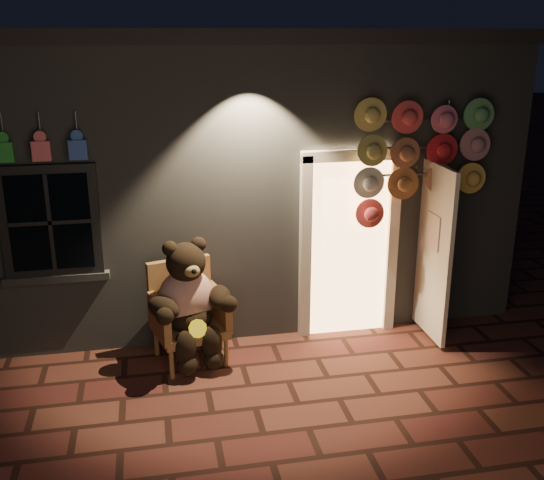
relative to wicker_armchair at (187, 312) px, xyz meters
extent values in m
plane|color=brown|center=(0.56, -1.15, -0.54)|extent=(60.00, 60.00, 0.00)
cube|color=slate|center=(0.56, 2.85, 1.11)|extent=(7.00, 5.00, 3.30)
cube|color=black|center=(0.56, 2.85, 2.84)|extent=(7.30, 5.30, 0.16)
cube|color=black|center=(-1.34, 0.31, 1.01)|extent=(1.00, 0.10, 1.20)
cube|color=black|center=(-1.34, 0.28, 1.01)|extent=(0.82, 0.06, 1.02)
cube|color=slate|center=(-1.34, 0.31, 0.38)|extent=(1.10, 0.14, 0.08)
cube|color=#FFBD72|center=(1.91, 0.33, 0.51)|extent=(0.92, 0.10, 2.10)
cube|color=beige|center=(1.39, 0.29, 0.51)|extent=(0.12, 0.12, 2.20)
cube|color=beige|center=(2.43, 0.29, 0.51)|extent=(0.12, 0.12, 2.20)
cube|color=beige|center=(1.91, 0.29, 1.59)|extent=(1.16, 0.12, 0.12)
cube|color=beige|center=(2.81, -0.05, 0.51)|extent=(0.05, 0.80, 2.00)
cube|color=#268D2F|center=(-1.69, 0.23, 1.76)|extent=(0.18, 0.07, 0.20)
cylinder|color=#59595E|center=(-1.69, 0.29, 2.01)|extent=(0.02, 0.02, 0.25)
cube|color=#DE5B61|center=(-1.34, 0.23, 1.76)|extent=(0.18, 0.07, 0.20)
cylinder|color=#59595E|center=(-1.34, 0.29, 2.01)|extent=(0.02, 0.02, 0.25)
cube|color=#2D4D9F|center=(-0.99, 0.23, 1.76)|extent=(0.18, 0.07, 0.20)
cylinder|color=#59595E|center=(-0.99, 0.29, 2.01)|extent=(0.02, 0.02, 0.25)
cube|color=olive|center=(0.02, -0.08, -0.17)|extent=(0.85, 0.81, 0.10)
cube|color=olive|center=(-0.05, 0.21, 0.19)|extent=(0.70, 0.26, 0.71)
cube|color=olive|center=(-0.29, -0.19, 0.04)|extent=(0.23, 0.61, 0.40)
cube|color=olive|center=(0.35, -0.02, 0.04)|extent=(0.23, 0.61, 0.40)
cylinder|color=olive|center=(-0.20, -0.44, -0.38)|extent=(0.05, 0.05, 0.32)
cylinder|color=olive|center=(0.39, -0.28, -0.38)|extent=(0.05, 0.05, 0.32)
cylinder|color=olive|center=(-0.34, 0.11, -0.38)|extent=(0.05, 0.05, 0.32)
cylinder|color=olive|center=(0.24, 0.27, -0.38)|extent=(0.05, 0.05, 0.32)
ellipsoid|color=#AF2F12|center=(0.00, -0.05, 0.18)|extent=(0.72, 0.63, 0.65)
ellipsoid|color=black|center=(0.02, -0.12, -0.01)|extent=(0.60, 0.55, 0.30)
sphere|color=black|center=(0.01, -0.09, 0.61)|extent=(0.51, 0.51, 0.42)
sphere|color=black|center=(-0.14, -0.10, 0.77)|extent=(0.16, 0.16, 0.16)
sphere|color=black|center=(0.15, -0.03, 0.77)|extent=(0.16, 0.16, 0.16)
ellipsoid|color=olive|center=(0.06, -0.28, 0.57)|extent=(0.19, 0.15, 0.13)
ellipsoid|color=black|center=(-0.25, -0.32, 0.21)|extent=(0.43, 0.48, 0.24)
ellipsoid|color=black|center=(0.35, -0.16, 0.21)|extent=(0.27, 0.44, 0.24)
ellipsoid|color=black|center=(-0.05, -0.42, -0.22)|extent=(0.24, 0.24, 0.40)
ellipsoid|color=black|center=(0.23, -0.34, -0.22)|extent=(0.24, 0.24, 0.40)
sphere|color=black|center=(-0.04, -0.47, -0.39)|extent=(0.22, 0.22, 0.22)
sphere|color=black|center=(0.24, -0.40, -0.39)|extent=(0.22, 0.22, 0.22)
cylinder|color=yellow|center=(0.09, -0.38, -0.02)|extent=(0.21, 0.13, 0.19)
cylinder|color=#59595E|center=(2.97, 0.23, 0.82)|extent=(0.04, 0.04, 2.71)
cylinder|color=#59595E|center=(2.67, 0.21, 1.97)|extent=(1.20, 0.03, 0.03)
cylinder|color=#59595E|center=(2.67, 0.21, 1.67)|extent=(1.20, 0.03, 0.03)
cylinder|color=#59595E|center=(2.67, 0.21, 1.37)|extent=(1.20, 0.03, 0.03)
cylinder|color=#CCB658|center=(2.06, 0.15, 2.02)|extent=(0.34, 0.11, 0.34)
cylinder|color=#EB4748|center=(2.46, 0.12, 2.02)|extent=(0.34, 0.11, 0.34)
cylinder|color=#D7687F|center=(2.86, 0.09, 2.02)|extent=(0.34, 0.11, 0.34)
cylinder|color=#61AB63|center=(3.26, 0.15, 2.02)|extent=(0.34, 0.11, 0.34)
cylinder|color=#A69E50|center=(2.06, 0.12, 1.67)|extent=(0.34, 0.11, 0.34)
cylinder|color=#9D5E3F|center=(2.46, 0.09, 1.67)|extent=(0.34, 0.11, 0.34)
cylinder|color=red|center=(2.86, 0.15, 1.67)|extent=(0.34, 0.11, 0.34)
cylinder|color=#C87F84|center=(3.26, 0.12, 1.67)|extent=(0.34, 0.11, 0.34)
cylinder|color=beige|center=(2.06, 0.09, 1.32)|extent=(0.34, 0.11, 0.34)
cylinder|color=brown|center=(2.46, 0.15, 1.32)|extent=(0.34, 0.11, 0.34)
cylinder|color=#B87B50|center=(2.86, 0.12, 1.32)|extent=(0.34, 0.11, 0.34)
cylinder|color=#FFC44F|center=(3.26, 0.09, 1.32)|extent=(0.34, 0.11, 0.34)
cylinder|color=#B23835|center=(2.06, 0.15, 0.97)|extent=(0.34, 0.11, 0.34)
camera|label=1|loc=(-0.31, -6.36, 2.88)|focal=42.00mm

